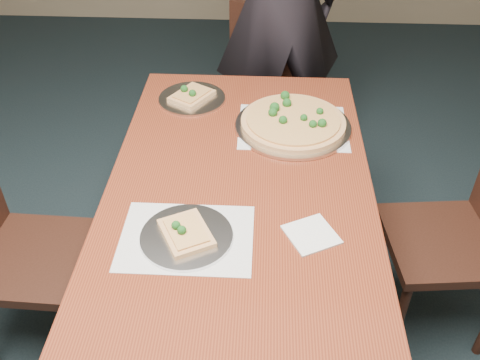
{
  "coord_description": "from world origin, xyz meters",
  "views": [
    {
      "loc": [
        0.27,
        -0.65,
        1.9
      ],
      "look_at": [
        0.2,
        0.77,
        0.75
      ],
      "focal_mm": 40.0,
      "sensor_mm": 36.0,
      "label": 1
    }
  ],
  "objects_px": {
    "dining_table": "(240,200)",
    "slice_plate_far": "(192,97)",
    "chair_right": "(468,229)",
    "diner": "(280,2)",
    "pizza_pan": "(293,122)",
    "slice_plate_near": "(186,235)",
    "chair_left": "(7,244)",
    "chair_far": "(258,86)"
  },
  "relations": [
    {
      "from": "slice_plate_near",
      "to": "slice_plate_far",
      "type": "height_order",
      "value": "slice_plate_far"
    },
    {
      "from": "slice_plate_near",
      "to": "diner",
      "type": "bearing_deg",
      "value": 78.91
    },
    {
      "from": "chair_left",
      "to": "chair_right",
      "type": "bearing_deg",
      "value": -82.34
    },
    {
      "from": "dining_table",
      "to": "pizza_pan",
      "type": "xyz_separation_m",
      "value": [
        0.19,
        0.34,
        0.11
      ]
    },
    {
      "from": "slice_plate_far",
      "to": "chair_right",
      "type": "bearing_deg",
      "value": -24.29
    },
    {
      "from": "chair_right",
      "to": "diner",
      "type": "xyz_separation_m",
      "value": [
        -0.71,
        1.11,
        0.42
      ]
    },
    {
      "from": "diner",
      "to": "chair_left",
      "type": "bearing_deg",
      "value": 35.75
    },
    {
      "from": "diner",
      "to": "dining_table",
      "type": "bearing_deg",
      "value": 66.15
    },
    {
      "from": "chair_right",
      "to": "dining_table",
      "type": "bearing_deg",
      "value": -92.79
    },
    {
      "from": "pizza_pan",
      "to": "slice_plate_near",
      "type": "height_order",
      "value": "pizza_pan"
    },
    {
      "from": "diner",
      "to": "slice_plate_far",
      "type": "distance_m",
      "value": 0.75
    },
    {
      "from": "chair_right",
      "to": "pizza_pan",
      "type": "relative_size",
      "value": 2.03
    },
    {
      "from": "dining_table",
      "to": "slice_plate_near",
      "type": "distance_m",
      "value": 0.34
    },
    {
      "from": "chair_far",
      "to": "chair_right",
      "type": "bearing_deg",
      "value": -30.86
    },
    {
      "from": "chair_left",
      "to": "slice_plate_near",
      "type": "distance_m",
      "value": 0.75
    },
    {
      "from": "dining_table",
      "to": "slice_plate_far",
      "type": "bearing_deg",
      "value": 113.52
    },
    {
      "from": "dining_table",
      "to": "slice_plate_near",
      "type": "xyz_separation_m",
      "value": [
        -0.15,
        -0.29,
        0.11
      ]
    },
    {
      "from": "chair_far",
      "to": "chair_left",
      "type": "xyz_separation_m",
      "value": [
        -0.87,
        -1.2,
        0.0
      ]
    },
    {
      "from": "chair_far",
      "to": "slice_plate_near",
      "type": "bearing_deg",
      "value": -76.5
    },
    {
      "from": "dining_table",
      "to": "slice_plate_far",
      "type": "height_order",
      "value": "slice_plate_far"
    },
    {
      "from": "chair_left",
      "to": "slice_plate_far",
      "type": "height_order",
      "value": "chair_left"
    },
    {
      "from": "pizza_pan",
      "to": "slice_plate_near",
      "type": "bearing_deg",
      "value": -118.23
    },
    {
      "from": "pizza_pan",
      "to": "chair_right",
      "type": "bearing_deg",
      "value": -24.18
    },
    {
      "from": "chair_far",
      "to": "diner",
      "type": "bearing_deg",
      "value": 60.37
    },
    {
      "from": "chair_left",
      "to": "diner",
      "type": "xyz_separation_m",
      "value": [
        0.97,
        1.28,
        0.42
      ]
    },
    {
      "from": "diner",
      "to": "slice_plate_near",
      "type": "distance_m",
      "value": 1.48
    },
    {
      "from": "chair_far",
      "to": "chair_left",
      "type": "bearing_deg",
      "value": -104.59
    },
    {
      "from": "dining_table",
      "to": "diner",
      "type": "xyz_separation_m",
      "value": [
        0.14,
        1.16,
        0.28
      ]
    },
    {
      "from": "dining_table",
      "to": "slice_plate_far",
      "type": "xyz_separation_m",
      "value": [
        -0.23,
        0.53,
        0.1
      ]
    },
    {
      "from": "dining_table",
      "to": "slice_plate_far",
      "type": "relative_size",
      "value": 5.36
    },
    {
      "from": "chair_right",
      "to": "slice_plate_near",
      "type": "bearing_deg",
      "value": -77.37
    },
    {
      "from": "pizza_pan",
      "to": "chair_far",
      "type": "bearing_deg",
      "value": 101.18
    },
    {
      "from": "chair_far",
      "to": "diner",
      "type": "distance_m",
      "value": 0.44
    },
    {
      "from": "chair_right",
      "to": "chair_left",
      "type": "bearing_deg",
      "value": -90.16
    },
    {
      "from": "chair_left",
      "to": "slice_plate_near",
      "type": "bearing_deg",
      "value": -101.58
    },
    {
      "from": "diner",
      "to": "pizza_pan",
      "type": "bearing_deg",
      "value": 76.51
    },
    {
      "from": "diner",
      "to": "pizza_pan",
      "type": "height_order",
      "value": "diner"
    },
    {
      "from": "slice_plate_far",
      "to": "slice_plate_near",
      "type": "bearing_deg",
      "value": -84.17
    },
    {
      "from": "chair_left",
      "to": "slice_plate_near",
      "type": "height_order",
      "value": "chair_left"
    },
    {
      "from": "chair_right",
      "to": "slice_plate_near",
      "type": "relative_size",
      "value": 3.25
    },
    {
      "from": "dining_table",
      "to": "chair_left",
      "type": "distance_m",
      "value": 0.85
    },
    {
      "from": "chair_right",
      "to": "slice_plate_far",
      "type": "height_order",
      "value": "chair_right"
    }
  ]
}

